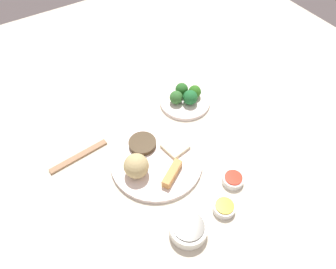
{
  "coord_description": "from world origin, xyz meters",
  "views": [
    {
      "loc": [
        -0.52,
        0.32,
        0.9
      ],
      "look_at": [
        0.05,
        -0.04,
        0.06
      ],
      "focal_mm": 34.34,
      "sensor_mm": 36.0,
      "label": 1
    }
  ],
  "objects": [
    {
      "name": "sauce_ramekin_hot_mustard",
      "position": [
        -0.25,
        -0.04,
        0.03
      ],
      "size": [
        0.07,
        0.07,
        0.02
      ],
      "primitive_type": "cylinder",
      "color": "white",
      "rests_on": "tabletop"
    },
    {
      "name": "sauce_ramekin_hot_mustard_liquid",
      "position": [
        -0.25,
        -0.04,
        0.04
      ],
      "size": [
        0.05,
        0.05,
        0.0
      ],
      "primitive_type": "cylinder",
      "color": "gold",
      "rests_on": "sauce_ramekin_hot_mustard"
    },
    {
      "name": "stir_fry_heap",
      "position": [
        0.08,
        0.05,
        0.04
      ],
      "size": [
        0.09,
        0.09,
        0.02
      ],
      "primitive_type": "cylinder",
      "color": "#44341D",
      "rests_on": "main_plate"
    },
    {
      "name": "sauce_ramekin_sweet_and_sour",
      "position": [
        -0.19,
        -0.13,
        0.03
      ],
      "size": [
        0.07,
        0.07,
        0.02
      ],
      "primitive_type": "cylinder",
      "color": "white",
      "rests_on": "tabletop"
    },
    {
      "name": "tabletop",
      "position": [
        0.0,
        0.0,
        0.01
      ],
      "size": [
        2.2,
        2.2,
        0.02
      ],
      "primitive_type": "cube",
      "color": "beige",
      "rests_on": "ground"
    },
    {
      "name": "main_plate",
      "position": [
        -0.0,
        0.04,
        0.03
      ],
      "size": [
        0.3,
        0.3,
        0.02
      ],
      "primitive_type": "cylinder",
      "color": "white",
      "rests_on": "tabletop"
    },
    {
      "name": "chopsticks_pair",
      "position": [
        0.16,
        0.25,
        0.02
      ],
      "size": [
        0.04,
        0.21,
        0.01
      ],
      "primitive_type": "cube",
      "rotation": [
        0.0,
        0.0,
        1.67
      ],
      "color": "#A27955",
      "rests_on": "tabletop"
    },
    {
      "name": "broccoli_floret_4",
      "position": [
        0.19,
        -0.16,
        0.06
      ],
      "size": [
        0.05,
        0.05,
        0.05
      ],
      "primitive_type": "sphere",
      "color": "#357031",
      "rests_on": "broccoli_plate"
    },
    {
      "name": "broccoli_floret_3",
      "position": [
        0.18,
        -0.24,
        0.06
      ],
      "size": [
        0.05,
        0.05,
        0.05
      ],
      "primitive_type": "sphere",
      "color": "#2E701E",
      "rests_on": "broccoli_plate"
    },
    {
      "name": "soy_sauce_bowl",
      "position": [
        -0.25,
        0.08,
        0.04
      ],
      "size": [
        0.11,
        0.11,
        0.04
      ],
      "primitive_type": "cylinder",
      "color": "white",
      "rests_on": "tabletop"
    },
    {
      "name": "spring_roll",
      "position": [
        -0.08,
        0.03,
        0.05
      ],
      "size": [
        0.07,
        0.1,
        0.03
      ],
      "primitive_type": "cube",
      "rotation": [
        0.0,
        0.0,
        2.12
      ],
      "color": "#D8954B",
      "rests_on": "main_plate"
    },
    {
      "name": "soy_sauce_bowl_liquid",
      "position": [
        -0.25,
        0.08,
        0.06
      ],
      "size": [
        0.09,
        0.09,
        0.0
      ],
      "primitive_type": "cylinder",
      "color": "black",
      "rests_on": "soy_sauce_bowl"
    },
    {
      "name": "crab_rangoon_wonton",
      "position": [
        0.01,
        -0.04,
        0.04
      ],
      "size": [
        0.08,
        0.08,
        0.01
      ],
      "primitive_type": "cube",
      "rotation": [
        0.0,
        0.0,
        0.17
      ],
      "color": "beige",
      "rests_on": "main_plate"
    },
    {
      "name": "broccoli_floret_1",
      "position": [
        0.22,
        -0.2,
        0.06
      ],
      "size": [
        0.05,
        0.05,
        0.05
      ],
      "primitive_type": "sphere",
      "color": "#286625",
      "rests_on": "broccoli_plate"
    },
    {
      "name": "broccoli_floret_0",
      "position": [
        0.16,
        -0.2,
        0.06
      ],
      "size": [
        0.06,
        0.06,
        0.06
      ],
      "primitive_type": "sphere",
      "color": "#206D33",
      "rests_on": "broccoli_plate"
    },
    {
      "name": "broccoli_plate",
      "position": [
        0.18,
        -0.19,
        0.03
      ],
      "size": [
        0.19,
        0.19,
        0.01
      ],
      "primitive_type": "cylinder",
      "color": "white",
      "rests_on": "tabletop"
    },
    {
      "name": "rice_scoop",
      "position": [
        -0.01,
        0.11,
        0.08
      ],
      "size": [
        0.08,
        0.08,
        0.08
      ],
      "primitive_type": "sphere",
      "color": "tan",
      "rests_on": "main_plate"
    },
    {
      "name": "sauce_ramekin_sweet_and_sour_liquid",
      "position": [
        -0.19,
        -0.13,
        0.04
      ],
      "size": [
        0.05,
        0.05,
        0.0
      ],
      "primitive_type": "cylinder",
      "color": "red",
      "rests_on": "sauce_ramekin_sweet_and_sour"
    }
  ]
}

